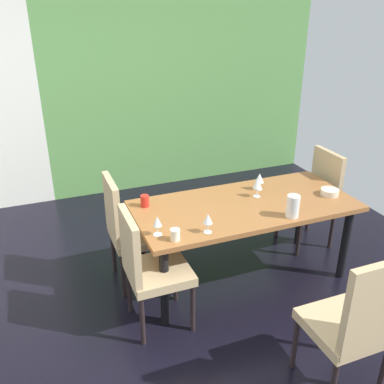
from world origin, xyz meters
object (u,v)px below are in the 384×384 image
object	(u,v)px
dining_table	(245,213)
chair_left_near	(148,265)
wine_glass_south	(258,184)
cup_east	(175,235)
pitcher_center	(293,206)
wine_glass_near_shelf	(208,219)
wine_glass_right	(260,178)
wine_glass_left	(157,222)
chair_right_far	(314,194)
chair_left_far	(128,227)
serving_bowl_north	(330,192)
chair_head_near	(356,321)
cup_front	(145,201)

from	to	relation	value
dining_table	chair_left_near	distance (m)	0.97
wine_glass_south	cup_east	bearing A→B (deg)	-154.58
pitcher_center	wine_glass_near_shelf	bearing A→B (deg)	178.79
wine_glass_right	chair_left_near	bearing A→B (deg)	-156.82
wine_glass_left	wine_glass_right	xyz separation A→B (m)	(1.07, 0.43, 0.00)
chair_right_far	chair_left_far	distance (m)	1.85
chair_left_far	serving_bowl_north	size ratio (longest dim) A/B	6.35
wine_glass_near_shelf	cup_east	xyz separation A→B (m)	(-0.26, -0.02, -0.06)
chair_head_near	wine_glass_near_shelf	bearing A→B (deg)	116.79
chair_head_near	cup_front	bearing A→B (deg)	117.23
serving_bowl_north	chair_head_near	bearing A→B (deg)	-120.84
wine_glass_right	serving_bowl_north	size ratio (longest dim) A/B	0.99
cup_front	pitcher_center	bearing A→B (deg)	-30.26
dining_table	chair_head_near	distance (m)	1.33
chair_left_near	wine_glass_right	world-z (taller)	chair_left_near
cup_east	wine_glass_south	bearing A→B (deg)	25.42
cup_east	dining_table	bearing A→B (deg)	24.57
chair_right_far	wine_glass_left	world-z (taller)	chair_right_far
dining_table	chair_head_near	size ratio (longest dim) A/B	1.79
chair_head_near	chair_left_near	bearing A→B (deg)	132.75
chair_right_far	wine_glass_south	bearing A→B (deg)	104.69
wine_glass_near_shelf	chair_left_near	bearing A→B (deg)	176.35
wine_glass_right	cup_front	bearing A→B (deg)	177.45
wine_glass_left	wine_glass_near_shelf	world-z (taller)	wine_glass_near_shelf
chair_head_near	wine_glass_south	size ratio (longest dim) A/B	6.23
dining_table	chair_head_near	xyz separation A→B (m)	(0.03, -1.32, -0.08)
chair_head_near	pitcher_center	distance (m)	1.04
wine_glass_south	cup_front	world-z (taller)	wine_glass_south
chair_right_far	serving_bowl_north	world-z (taller)	chair_right_far
wine_glass_south	chair_head_near	bearing A→B (deg)	-95.02
dining_table	cup_east	size ratio (longest dim) A/B	21.35
chair_head_near	wine_glass_near_shelf	world-z (taller)	chair_head_near
chair_left_far	cup_east	size ratio (longest dim) A/B	11.34
serving_bowl_north	pitcher_center	world-z (taller)	pitcher_center
chair_left_far	chair_left_near	size ratio (longest dim) A/B	1.03
pitcher_center	wine_glass_south	bearing A→B (deg)	100.12
wine_glass_south	chair_left_near	bearing A→B (deg)	-160.79
cup_east	pitcher_center	distance (m)	0.96
wine_glass_near_shelf	wine_glass_left	bearing A→B (deg)	163.96
serving_bowl_north	chair_left_far	bearing A→B (deg)	166.62
serving_bowl_north	pitcher_center	size ratio (longest dim) A/B	0.85
wine_glass_south	cup_front	size ratio (longest dim) A/B	1.71
dining_table	wine_glass_left	xyz separation A→B (m)	(-0.82, -0.22, 0.19)
dining_table	wine_glass_near_shelf	distance (m)	0.60
serving_bowl_north	cup_front	distance (m)	1.58
cup_east	chair_right_far	bearing A→B (deg)	20.63
chair_left_far	chair_head_near	bearing A→B (deg)	30.76
wine_glass_near_shelf	cup_front	xyz separation A→B (m)	(-0.31, 0.58, -0.06)
dining_table	wine_glass_right	distance (m)	0.38
wine_glass_right	serving_bowl_north	bearing A→B (deg)	-32.58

